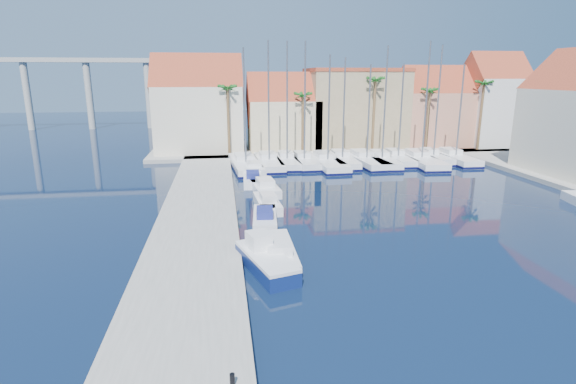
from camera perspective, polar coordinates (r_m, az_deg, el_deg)
The scene contains 34 objects.
ground at distance 22.48m, azimuth 10.96°, elevation -14.90°, with size 260.00×260.00×0.00m, color black.
quay_west at distance 33.70m, azimuth -11.56°, elevation -4.26°, with size 6.00×77.00×0.50m, color gray.
shore_north at distance 69.33m, azimuth 5.87°, elevation 5.61°, with size 54.00×16.00×0.50m, color gray.
bollard at distance 16.99m, azimuth -7.09°, elevation -22.58°, with size 0.18×0.18×0.46m, color black.
fishing_boat at distance 26.31m, azimuth -2.95°, elevation -8.52°, with size 3.38×5.89×1.96m.
motorboat_west_0 at distance 27.73m, azimuth -1.36°, elevation -7.57°, with size 2.08×6.38×1.40m.
motorboat_west_1 at distance 34.05m, azimuth -2.97°, elevation -3.32°, with size 2.20×5.51×1.40m.
motorboat_west_2 at distance 38.13m, azimuth -2.64°, elevation -1.35°, with size 2.07×5.58×1.40m.
motorboat_west_3 at distance 43.68m, azimuth -3.04°, elevation 0.71°, with size 2.74×6.83×1.40m.
motorboat_west_4 at distance 47.02m, azimuth -4.50°, elevation 1.69°, with size 2.17×5.99×1.40m.
motorboat_west_5 at distance 52.27m, azimuth -4.40°, elevation 3.00°, with size 2.41×6.79×1.40m.
sailboat_0 at distance 54.74m, azimuth -5.45°, elevation 3.57°, with size 3.98×11.96×14.05m.
sailboat_1 at distance 55.83m, azimuth -2.47°, elevation 3.87°, with size 3.08×10.60×14.91m.
sailboat_2 at distance 56.48m, azimuth -0.18°, elevation 4.03°, with size 2.68×9.72×14.89m.
sailboat_3 at distance 56.40m, azimuth 1.96°, elevation 4.02°, with size 2.93×9.42×14.89m.
sailboat_4 at distance 56.21m, azimuth 4.88°, elevation 3.87°, with size 3.41×11.75×13.34m.
sailboat_5 at distance 57.79m, azimuth 6.79°, elevation 4.13°, with size 3.16×10.46×13.10m.
sailboat_6 at distance 58.12m, azimuth 9.72°, elevation 4.06°, with size 3.74×11.48×12.28m.
sailboat_7 at distance 58.38m, azimuth 11.70°, elevation 4.05°, with size 3.60×10.65×14.41m.
sailboat_8 at distance 60.03m, azimuth 13.64°, elevation 4.22°, with size 2.57×9.26×12.37m.
sailboat_9 at distance 59.88m, azimuth 16.38°, elevation 4.00°, with size 3.93×12.11×14.97m.
sailboat_10 at distance 62.07m, azimuth 17.78°, elevation 4.32°, with size 2.47×8.54×14.65m.
sailboat_11 at distance 62.80m, azimuth 20.28°, elevation 4.15°, with size 2.94×10.36×12.32m.
building_0 at distance 65.61m, azimuth -11.25°, elevation 10.42°, with size 12.30×9.00×13.50m.
building_1 at distance 66.23m, azimuth -0.63°, elevation 9.67°, with size 10.30×8.00×11.00m.
building_2 at distance 69.45m, azimuth 8.44°, elevation 10.54°, with size 14.20×10.20×11.50m.
building_3 at distance 72.92m, azimuth 17.87°, elevation 9.88°, with size 10.30×8.00×12.00m.
building_4 at distance 76.37m, azimuth 24.44°, elevation 10.30°, with size 8.30×8.00×14.00m.
palm_0 at distance 60.42m, azimuth -7.70°, elevation 12.66°, with size 2.60×2.60×10.15m.
palm_1 at distance 61.42m, azimuth 1.90°, elevation 11.93°, with size 2.60×2.60×9.15m.
palm_2 at distance 63.90m, azimuth 11.03°, elevation 13.47°, with size 2.60×2.60×11.15m.
palm_3 at distance 66.97m, azimuth 17.59°, elevation 11.90°, with size 2.60×2.60×9.65m.
palm_4 at distance 70.77m, azimuth 23.63°, elevation 12.25°, with size 2.60×2.60×10.65m.
viaduct at distance 105.42m, azimuth -26.84°, elevation 12.67°, with size 48.00×2.20×14.45m.
Camera 1 is at (-6.87, -18.38, 10.96)m, focal length 28.00 mm.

